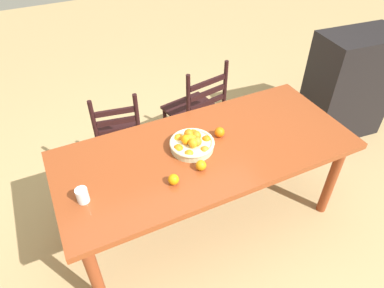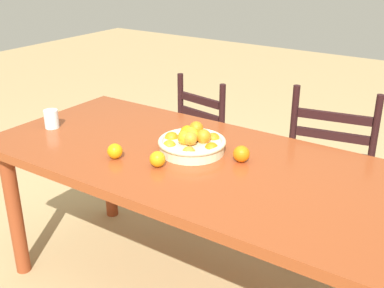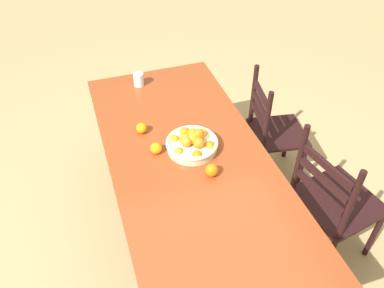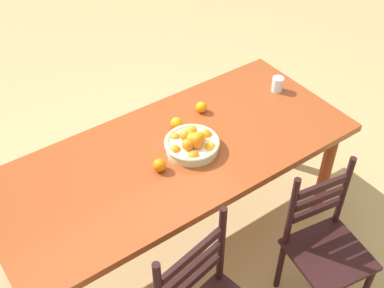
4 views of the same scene
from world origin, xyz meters
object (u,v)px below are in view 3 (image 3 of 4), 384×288
object	(u,v)px
fruit_bowl	(192,143)
orange_loose_0	(142,128)
orange_loose_1	(212,170)
orange_loose_2	(156,148)
dining_table	(190,171)
drinking_glass	(139,80)
chair_by_cabinet	(332,202)
chair_near_window	(272,132)

from	to	relation	value
fruit_bowl	orange_loose_0	bearing A→B (deg)	-134.30
orange_loose_0	orange_loose_1	bearing A→B (deg)	30.33
orange_loose_1	orange_loose_2	size ratio (longest dim) A/B	1.06
orange_loose_1	orange_loose_2	distance (m)	0.37
fruit_bowl	orange_loose_2	distance (m)	0.22
dining_table	fruit_bowl	xyz separation A→B (m)	(-0.10, 0.04, 0.13)
orange_loose_2	drinking_glass	distance (m)	0.75
chair_by_cabinet	drinking_glass	xyz separation A→B (m)	(-1.20, -0.92, 0.35)
drinking_glass	fruit_bowl	bearing A→B (deg)	10.76
chair_by_cabinet	drinking_glass	size ratio (longest dim) A/B	10.45
dining_table	chair_near_window	distance (m)	0.95
chair_near_window	fruit_bowl	world-z (taller)	chair_near_window
chair_by_cabinet	fruit_bowl	distance (m)	0.94
chair_near_window	orange_loose_1	size ratio (longest dim) A/B	12.53
dining_table	chair_by_cabinet	xyz separation A→B (m)	(0.33, 0.81, -0.22)
dining_table	chair_by_cabinet	distance (m)	0.90
orange_loose_2	drinking_glass	xyz separation A→B (m)	(-0.74, 0.06, 0.01)
chair_by_cabinet	orange_loose_2	size ratio (longest dim) A/B	14.33
drinking_glass	orange_loose_0	bearing A→B (deg)	-10.89
dining_table	orange_loose_0	world-z (taller)	orange_loose_0
dining_table	orange_loose_1	size ratio (longest dim) A/B	28.35
chair_near_window	fruit_bowl	distance (m)	0.91
dining_table	orange_loose_1	bearing A→B (deg)	28.05
orange_loose_0	chair_near_window	bearing A→B (deg)	95.65
chair_by_cabinet	fruit_bowl	xyz separation A→B (m)	(-0.42, -0.77, 0.35)
chair_by_cabinet	orange_loose_2	xyz separation A→B (m)	(-0.46, -0.98, 0.34)
dining_table	orange_loose_1	xyz separation A→B (m)	(0.14, 0.08, 0.12)
dining_table	orange_loose_1	world-z (taller)	orange_loose_1
dining_table	fruit_bowl	bearing A→B (deg)	155.32
dining_table	orange_loose_0	xyz separation A→B (m)	(-0.34, -0.21, 0.12)
fruit_bowl	orange_loose_2	xyz separation A→B (m)	(-0.04, -0.21, -0.01)
orange_loose_1	dining_table	bearing A→B (deg)	-151.95
orange_loose_0	orange_loose_2	xyz separation A→B (m)	(0.21, 0.04, 0.00)
dining_table	orange_loose_0	distance (m)	0.42
dining_table	orange_loose_0	size ratio (longest dim) A/B	30.38
fruit_bowl	chair_near_window	bearing A→B (deg)	114.50
chair_near_window	chair_by_cabinet	world-z (taller)	chair_by_cabinet
orange_loose_1	fruit_bowl	bearing A→B (deg)	-172.36
dining_table	chair_near_window	bearing A→B (deg)	118.83
orange_loose_1	chair_by_cabinet	bearing A→B (deg)	76.03
chair_near_window	fruit_bowl	size ratio (longest dim) A/B	2.96
dining_table	fruit_bowl	size ratio (longest dim) A/B	6.71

